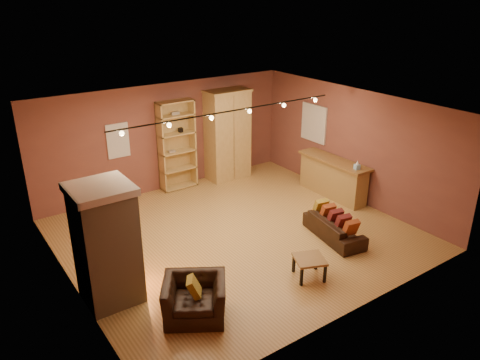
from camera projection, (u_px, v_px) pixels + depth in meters
floor at (237, 235)px, 10.22m from camera, size 7.00×7.00×0.00m
ceiling at (237, 109)px, 9.16m from camera, size 7.00×7.00×0.00m
back_wall at (166, 137)px, 12.15m from camera, size 7.00×0.02×2.80m
left_wall at (65, 220)px, 7.84m from camera, size 0.02×6.50×2.80m
right_wall at (353, 145)px, 11.54m from camera, size 0.02×6.50×2.80m
fireplace at (107, 244)px, 7.75m from camera, size 1.01×0.98×2.12m
back_window at (118, 141)px, 11.39m from camera, size 0.56×0.04×0.86m
bookcase at (176, 144)px, 12.24m from camera, size 0.97×0.38×2.37m
armoire at (228, 135)px, 12.87m from camera, size 1.23×0.70×2.50m
bar_counter at (333, 177)px, 11.96m from camera, size 0.56×2.07×0.99m
tissue_box at (357, 166)px, 11.12m from camera, size 0.13×0.13×0.21m
right_window at (314, 123)px, 12.49m from camera, size 0.05×0.90×1.00m
loveseat at (334, 224)px, 9.97m from camera, size 0.74×1.62×0.69m
armchair at (194, 293)px, 7.55m from camera, size 1.20×1.10×0.88m
coffee_table at (310, 261)px, 8.60m from camera, size 0.70×0.70×0.41m
track_rail at (231, 113)px, 9.35m from camera, size 5.20×0.09×0.13m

